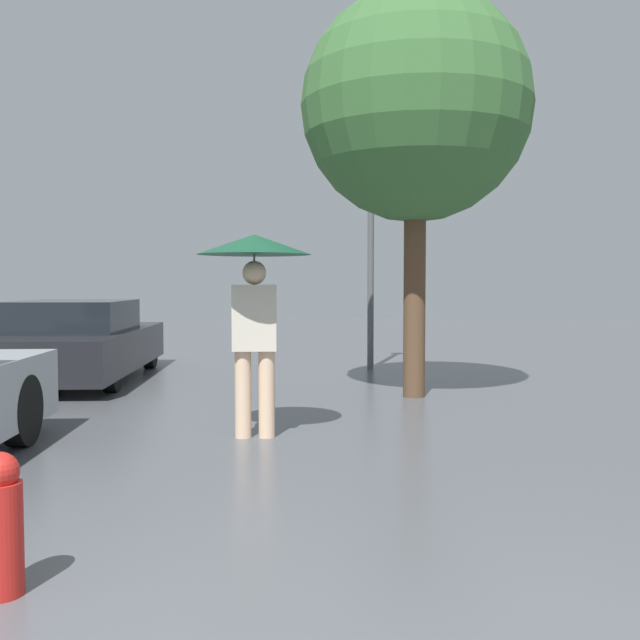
# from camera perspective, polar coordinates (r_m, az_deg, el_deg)

# --- Properties ---
(pedestrian) EXTENTS (1.10, 1.10, 1.97)m
(pedestrian) POSITION_cam_1_polar(r_m,az_deg,el_deg) (6.89, -5.28, 3.42)
(pedestrian) COLOR beige
(pedestrian) RESTS_ON ground_plane
(parked_car_farthest) EXTENTS (1.90, 4.52, 1.23)m
(parked_car_farthest) POSITION_cam_1_polar(r_m,az_deg,el_deg) (11.72, -18.87, -1.71)
(parked_car_farthest) COLOR black
(parked_car_farthest) RESTS_ON ground_plane
(tree) EXTENTS (2.98, 2.98, 5.28)m
(tree) POSITION_cam_1_polar(r_m,az_deg,el_deg) (9.70, 7.67, 16.47)
(tree) COLOR brown
(tree) RESTS_ON ground_plane
(street_lamp) EXTENTS (0.30, 0.30, 4.30)m
(street_lamp) POSITION_cam_1_polar(r_m,az_deg,el_deg) (12.51, 4.09, 8.74)
(street_lamp) COLOR #515456
(street_lamp) RESTS_ON ground_plane
(fire_hydrant) EXTENTS (0.21, 0.21, 0.70)m
(fire_hydrant) POSITION_cam_1_polar(r_m,az_deg,el_deg) (3.86, -24.23, -14.69)
(fire_hydrant) COLOR #B21E19
(fire_hydrant) RESTS_ON ground_plane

